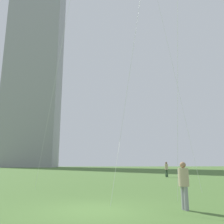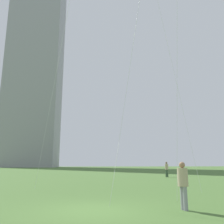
# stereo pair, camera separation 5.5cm
# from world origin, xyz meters

# --- Properties ---
(ground) EXTENTS (280.00, 280.00, 0.00)m
(ground) POSITION_xyz_m (0.00, 0.00, 0.00)
(ground) COLOR #476B30
(person_standing_1) EXTENTS (0.38, 0.38, 1.69)m
(person_standing_1) POSITION_xyz_m (3.20, -0.40, 0.98)
(person_standing_1) COLOR gray
(person_standing_1) RESTS_ON ground
(person_standing_3) EXTENTS (0.41, 0.41, 1.85)m
(person_standing_3) POSITION_xyz_m (10.06, 20.52, 1.07)
(person_standing_3) COLOR #3F593F
(person_standing_3) RESTS_ON ground
(distant_highrise_0) EXTENTS (26.52, 21.53, 108.73)m
(distant_highrise_0) POSITION_xyz_m (-25.68, 111.39, 54.37)
(distant_highrise_0) COLOR #939399
(distant_highrise_0) RESTS_ON ground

